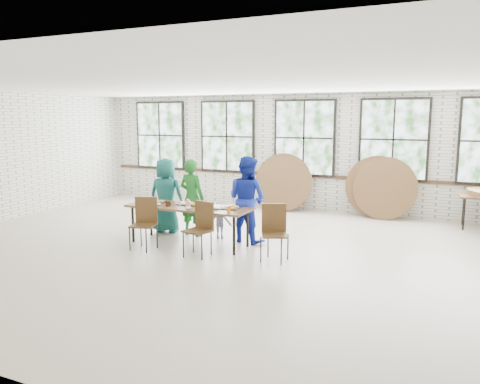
# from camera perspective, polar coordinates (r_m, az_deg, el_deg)

# --- Properties ---
(room) EXTENTS (12.00, 12.00, 12.00)m
(room) POSITION_cam_1_polar(r_m,az_deg,el_deg) (12.22, 7.83, 6.33)
(room) COLOR #BDAD96
(room) RESTS_ON ground
(dining_table) EXTENTS (2.41, 0.82, 0.74)m
(dining_table) POSITION_cam_1_polar(r_m,az_deg,el_deg) (8.88, -6.25, -2.04)
(dining_table) COLOR brown
(dining_table) RESTS_ON ground
(chair_near_left) EXTENTS (0.51, 0.50, 0.95)m
(chair_near_left) POSITION_cam_1_polar(r_m,az_deg,el_deg) (8.78, -11.53, -3.18)
(chair_near_left) COLOR #4F351A
(chair_near_left) RESTS_ON ground
(chair_near_right) EXTENTS (0.50, 0.49, 0.95)m
(chair_near_right) POSITION_cam_1_polar(r_m,az_deg,el_deg) (8.19, -4.79, -3.91)
(chair_near_right) COLOR #4F351A
(chair_near_right) RESTS_ON ground
(chair_spare) EXTENTS (0.55, 0.54, 0.95)m
(chair_spare) POSITION_cam_1_polar(r_m,az_deg,el_deg) (7.94, 4.20, -4.32)
(chair_spare) COLOR #4F351A
(chair_spare) RESTS_ON ground
(adult_teal) EXTENTS (0.83, 0.61, 1.56)m
(adult_teal) POSITION_cam_1_polar(r_m,az_deg,el_deg) (9.89, -8.99, -0.42)
(adult_teal) COLOR #1B6966
(adult_teal) RESTS_ON ground
(adult_green) EXTENTS (0.62, 0.45, 1.57)m
(adult_green) POSITION_cam_1_polar(r_m,az_deg,el_deg) (9.57, -5.89, -0.65)
(adult_green) COLOR #1C6B23
(adult_green) RESTS_ON ground
(toddler) EXTENTS (0.53, 0.38, 0.73)m
(toddler) POSITION_cam_1_polar(r_m,az_deg,el_deg) (9.35, -2.44, -3.45)
(toddler) COLOR #181647
(toddler) RESTS_ON ground
(adult_blue) EXTENTS (0.94, 0.81, 1.67)m
(adult_blue) POSITION_cam_1_polar(r_m,az_deg,el_deg) (9.02, 0.83, -0.88)
(adult_blue) COLOR #172BA5
(adult_blue) RESTS_ON ground
(tabletop_clutter) EXTENTS (2.04, 0.65, 0.11)m
(tabletop_clutter) POSITION_cam_1_polar(r_m,az_deg,el_deg) (8.79, -5.83, -1.65)
(tabletop_clutter) COLOR black
(tabletop_clutter) RESTS_ON dining_table
(round_tops_leaning) EXTENTS (4.09, 0.50, 1.49)m
(round_tops_leaning) POSITION_cam_1_polar(r_m,az_deg,el_deg) (11.87, 10.89, 0.87)
(round_tops_leaning) COLOR brown
(round_tops_leaning) RESTS_ON ground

